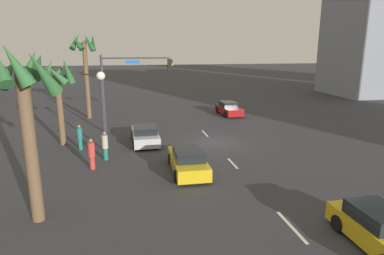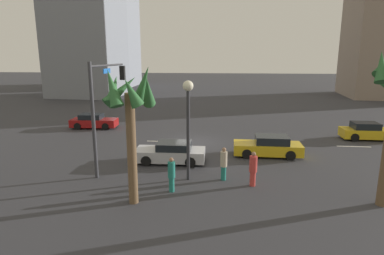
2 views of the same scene
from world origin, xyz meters
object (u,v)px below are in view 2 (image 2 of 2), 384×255
(building_1, at_px, (87,47))
(pedestrian_2, at_px, (172,174))
(streetlamp, at_px, (188,110))
(palm_tree_0, at_px, (129,104))
(pedestrian_0, at_px, (253,168))
(car_2, at_px, (268,146))
(car_0, at_px, (171,153))
(car_3, at_px, (94,121))
(pedestrian_1, at_px, (224,163))
(traffic_signal, at_px, (105,96))
(building_2, at_px, (99,6))
(car_1, at_px, (367,132))

(building_1, bearing_deg, pedestrian_2, 121.36)
(streetlamp, xyz_separation_m, pedestrian_2, (0.63, 1.69, -2.89))
(pedestrian_2, relative_size, palm_tree_0, 0.28)
(pedestrian_0, height_order, building_1, building_1)
(car_2, distance_m, building_1, 41.64)
(car_0, height_order, car_2, car_2)
(car_3, relative_size, streetlamp, 0.80)
(car_0, relative_size, pedestrian_1, 2.42)
(car_2, distance_m, traffic_signal, 11.02)
(traffic_signal, xyz_separation_m, building_1, (16.14, -34.73, 3.83))
(building_2, bearing_deg, car_1, 129.14)
(building_1, bearing_deg, palm_tree_0, 118.75)
(car_2, relative_size, pedestrian_0, 2.47)
(pedestrian_0, bearing_deg, car_1, -133.11)
(car_1, distance_m, car_3, 23.71)
(streetlamp, distance_m, pedestrian_2, 3.41)
(streetlamp, xyz_separation_m, palm_tree_0, (2.20, 2.98, 0.74))
(car_3, relative_size, building_2, 0.12)
(pedestrian_1, bearing_deg, building_1, -57.53)
(traffic_signal, bearing_deg, pedestrian_1, 167.33)
(pedestrian_0, distance_m, building_2, 64.89)
(pedestrian_2, bearing_deg, pedestrian_0, -164.06)
(building_2, bearing_deg, building_1, 102.30)
(car_1, xyz_separation_m, pedestrian_1, (11.45, 9.96, 0.31))
(building_1, relative_size, building_2, 0.47)
(car_0, distance_m, streetlamp, 4.47)
(car_3, distance_m, building_1, 27.83)
(car_1, relative_size, car_2, 0.91)
(pedestrian_2, xyz_separation_m, building_2, (25.32, -56.63, 16.50))
(traffic_signal, distance_m, streetlamp, 5.36)
(car_1, distance_m, streetlamp, 17.03)
(pedestrian_0, distance_m, pedestrian_1, 1.64)
(car_1, xyz_separation_m, traffic_signal, (18.41, 8.39, 3.66))
(car_1, xyz_separation_m, car_2, (8.49, 5.28, -0.00))
(car_3, distance_m, streetlamp, 16.08)
(car_1, height_order, pedestrian_1, pedestrian_1)
(traffic_signal, xyz_separation_m, pedestrian_0, (-8.46, 2.23, -3.35))
(pedestrian_0, height_order, building_2, building_2)
(building_1, bearing_deg, car_1, 145.69)
(pedestrian_1, bearing_deg, traffic_signal, -12.67)
(traffic_signal, distance_m, palm_tree_0, 5.48)
(car_3, xyz_separation_m, pedestrian_0, (-13.69, 12.49, 0.33))
(palm_tree_0, bearing_deg, car_2, -132.17)
(streetlamp, relative_size, building_2, 0.15)
(streetlamp, bearing_deg, pedestrian_0, 170.96)
(traffic_signal, xyz_separation_m, pedestrian_2, (-4.43, 3.38, -3.38))
(car_1, relative_size, pedestrian_0, 2.25)
(car_0, bearing_deg, pedestrian_2, 99.93)
(car_2, bearing_deg, palm_tree_0, 47.83)
(streetlamp, relative_size, building_1, 0.33)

